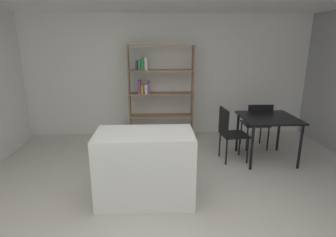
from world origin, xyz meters
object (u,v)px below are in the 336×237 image
dining_chair_far (257,122)px  dining_chair_island_side (229,130)px  kitchen_island (145,167)px  open_bookshelf (157,90)px  dining_table (268,122)px

dining_chair_far → dining_chair_island_side: bearing=36.7°
dining_chair_island_side → kitchen_island: bearing=124.6°
open_bookshelf → dining_chair_far: bearing=-21.1°
open_bookshelf → dining_chair_island_side: size_ratio=2.09×
open_bookshelf → dining_chair_island_side: open_bookshelf is taller
dining_chair_island_side → dining_table: bearing=-94.3°
dining_table → kitchen_island: bearing=-150.6°
open_bookshelf → kitchen_island: bearing=-94.4°
kitchen_island → dining_chair_far: (2.05, 1.63, 0.09)m
dining_chair_far → open_bookshelf: bearing=-20.2°
dining_table → open_bookshelf: bearing=147.4°
open_bookshelf → dining_chair_island_side: bearing=-45.0°
open_bookshelf → dining_chair_island_side: (1.20, -1.21, -0.50)m
dining_table → dining_chair_island_side: size_ratio=0.97×
dining_chair_far → dining_chair_island_side: 0.82m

